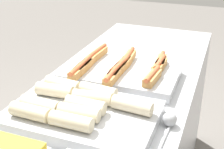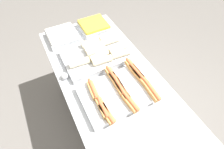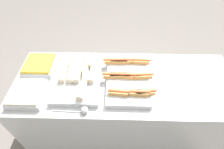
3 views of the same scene
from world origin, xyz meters
TOP-DOWN VIEW (x-y plane):
  - tray_hotdogs at (0.01, 0.00)m, footprint 0.42×0.55m
  - tray_wraps at (-0.40, 0.02)m, footprint 0.37×0.54m
  - serving_spoon_near at (-0.32, -0.31)m, footprint 0.27×0.06m

SIDE VIEW (x-z plane):
  - serving_spoon_near at x=-0.32m, z-range 0.92..0.97m
  - tray_hotdogs at x=0.01m, z-range 0.91..1.01m
  - tray_wraps at x=-0.40m, z-range 0.91..1.01m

